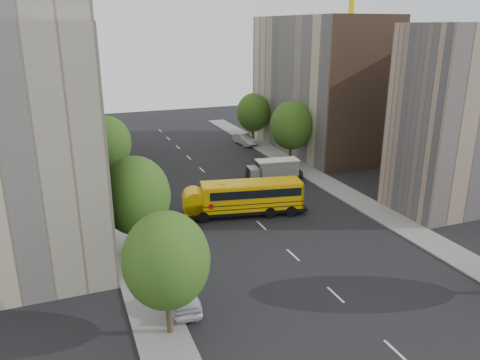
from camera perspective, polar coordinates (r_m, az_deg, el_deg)
ground at (r=43.08m, az=1.55°, el=-4.57°), size 120.00×120.00×0.00m
sidewalk_left at (r=44.94m, az=-14.69°, el=-4.11°), size 3.00×80.00×0.12m
sidewalk_right at (r=52.28m, az=11.09°, el=-0.66°), size 3.00×80.00×0.12m
lane_markings at (r=51.83m, az=-2.74°, el=-0.56°), size 0.15×64.00×0.01m
building_left_cream at (r=43.15m, az=-24.58°, el=7.68°), size 10.00×26.00×20.00m
building_left_redbrick at (r=65.40m, az=-23.45°, el=7.79°), size 10.00×15.00×13.00m
building_left_near at (r=33.18m, az=-24.92°, el=2.21°), size 10.00×7.00×17.00m
building_right_near at (r=47.10m, az=24.72°, el=6.56°), size 10.00×7.00×17.00m
building_right_far at (r=66.19m, az=9.45°, el=11.33°), size 10.00×22.00×18.00m
building_right_sidewall at (r=57.08m, az=15.11°, el=9.88°), size 10.10×0.30×18.00m
street_tree_0 at (r=25.97m, az=-8.97°, el=-9.67°), size 4.80×4.80×7.41m
street_tree_1 at (r=34.90m, az=-12.63°, el=-1.89°), size 5.12×5.12×7.90m
street_tree_2 at (r=52.12m, az=-15.83°, el=4.39°), size 4.99×4.99×7.71m
street_tree_4 at (r=58.26m, az=6.27°, el=6.64°), size 5.25×5.25×8.10m
street_tree_5 at (r=68.99m, az=1.64°, el=8.23°), size 4.86×4.86×7.51m
school_bus at (r=43.00m, az=0.35°, el=-2.01°), size 11.76×4.75×3.24m
safari_truck at (r=52.55m, az=4.09°, el=1.21°), size 6.13×2.88×2.53m
parked_car_0 at (r=30.26m, az=-7.02°, el=-13.63°), size 2.28×4.80×1.58m
parked_car_1 at (r=52.36m, az=-13.41°, el=-0.02°), size 1.58×4.44×1.46m
parked_car_2 at (r=63.53m, az=-15.31°, el=3.06°), size 2.57×5.46×1.51m
parked_car_4 at (r=55.58m, az=5.98°, el=1.48°), size 1.92×4.48×1.51m
parked_car_5 at (r=69.27m, az=0.53°, el=4.98°), size 2.08×4.97×1.60m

